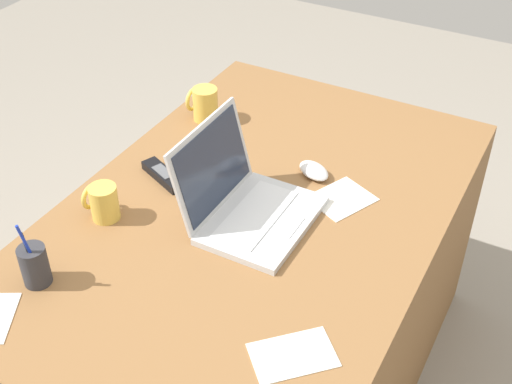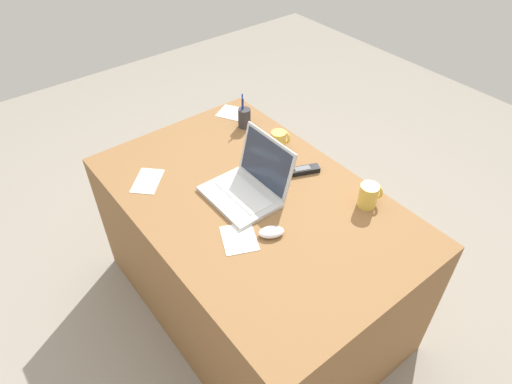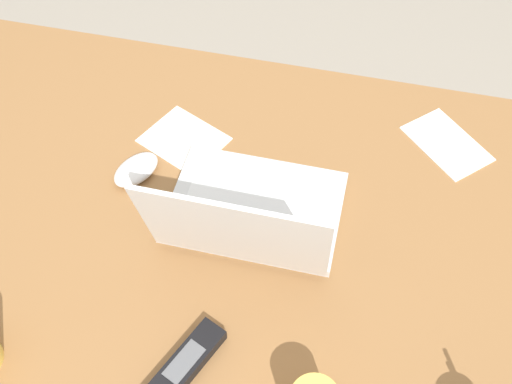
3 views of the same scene
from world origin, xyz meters
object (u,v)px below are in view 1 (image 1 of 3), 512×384
object	(u,v)px
coffee_mug_white	(103,202)
pen_holder	(35,265)
computer_mouse	(314,171)
coffee_mug_tall	(204,104)
laptop	(246,202)
cordless_phone	(163,175)

from	to	relation	value
coffee_mug_white	pen_holder	world-z (taller)	pen_holder
computer_mouse	coffee_mug_tall	xyz separation A→B (m)	(0.11, 0.42, 0.04)
computer_mouse	coffee_mug_tall	world-z (taller)	coffee_mug_tall
laptop	pen_holder	size ratio (longest dim) A/B	1.78
computer_mouse	pen_holder	distance (m)	0.78
computer_mouse	coffee_mug_white	distance (m)	0.57
coffee_mug_white	computer_mouse	bearing A→B (deg)	-43.32
laptop	coffee_mug_white	xyz separation A→B (m)	(-0.17, 0.32, -0.00)
coffee_mug_white	pen_holder	bearing A→B (deg)	-177.13
computer_mouse	cordless_phone	size ratio (longest dim) A/B	0.62
coffee_mug_tall	computer_mouse	bearing A→B (deg)	-105.06
computer_mouse	coffee_mug_tall	bearing A→B (deg)	101.96
coffee_mug_tall	coffee_mug_white	bearing A→B (deg)	-176.73
laptop	computer_mouse	world-z (taller)	laptop
coffee_mug_white	pen_holder	distance (m)	0.26
laptop	computer_mouse	size ratio (longest dim) A/B	3.15
computer_mouse	coffee_mug_tall	size ratio (longest dim) A/B	0.96
computer_mouse	coffee_mug_white	world-z (taller)	coffee_mug_white
coffee_mug_tall	pen_holder	bearing A→B (deg)	-176.86
coffee_mug_white	cordless_phone	world-z (taller)	coffee_mug_white
computer_mouse	laptop	bearing A→B (deg)	-170.27
laptop	coffee_mug_tall	bearing A→B (deg)	43.90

